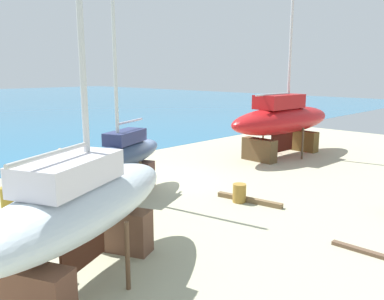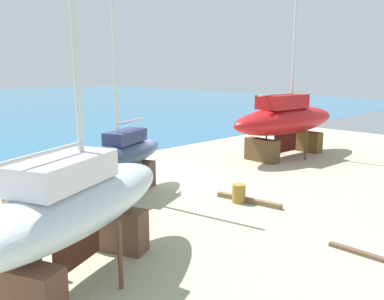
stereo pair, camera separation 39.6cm
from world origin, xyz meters
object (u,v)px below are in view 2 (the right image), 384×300
(sailboat_far_slipway, at_px, (123,157))
(worker, at_px, (63,164))
(barrel_rust_near, at_px, (10,197))
(sailboat_mid_port, at_px, (286,120))
(barrel_tar_black, at_px, (46,201))
(barrel_rust_mid, at_px, (239,193))
(sailboat_small_center, at_px, (74,206))

(sailboat_far_slipway, bearing_deg, worker, -97.83)
(worker, bearing_deg, barrel_rust_near, 70.06)
(sailboat_mid_port, xyz_separation_m, barrel_tar_black, (-15.58, 0.78, -1.95))
(barrel_rust_mid, bearing_deg, barrel_rust_near, 139.96)
(sailboat_small_center, height_order, barrel_rust_mid, sailboat_small_center)
(worker, distance_m, barrel_tar_black, 4.14)
(sailboat_far_slipway, bearing_deg, barrel_rust_mid, 100.55)
(barrel_rust_near, height_order, barrel_rust_mid, barrel_rust_near)
(sailboat_mid_port, height_order, barrel_rust_near, sailboat_mid_port)
(sailboat_far_slipway, relative_size, sailboat_small_center, 0.83)
(barrel_tar_black, bearing_deg, sailboat_small_center, -106.70)
(worker, xyz_separation_m, barrel_rust_mid, (3.84, -7.94, -0.53))
(barrel_rust_near, relative_size, barrel_rust_mid, 1.17)
(sailboat_mid_port, distance_m, barrel_rust_mid, 10.30)
(barrel_tar_black, height_order, barrel_rust_mid, barrel_tar_black)
(sailboat_mid_port, relative_size, sailboat_small_center, 1.39)
(sailboat_mid_port, height_order, worker, sailboat_mid_port)
(sailboat_small_center, xyz_separation_m, barrel_rust_mid, (7.90, 1.01, -1.63))
(sailboat_far_slipway, height_order, barrel_tar_black, sailboat_far_slipway)
(sailboat_mid_port, bearing_deg, worker, 165.45)
(worker, bearing_deg, sailboat_mid_port, -158.54)
(sailboat_small_center, xyz_separation_m, barrel_rust_near, (0.80, 6.97, -1.56))
(sailboat_mid_port, xyz_separation_m, barrel_rust_near, (-16.46, 2.16, -1.90))
(sailboat_mid_port, bearing_deg, sailboat_far_slipway, -179.25)
(sailboat_small_center, height_order, barrel_rust_near, sailboat_small_center)
(sailboat_mid_port, bearing_deg, sailboat_small_center, -161.58)
(sailboat_small_center, distance_m, worker, 9.89)
(sailboat_mid_port, bearing_deg, barrel_rust_near, 175.36)
(barrel_rust_near, bearing_deg, barrel_tar_black, -57.52)
(sailboat_far_slipway, height_order, sailboat_mid_port, sailboat_mid_port)
(worker, height_order, barrel_rust_mid, worker)
(worker, relative_size, barrel_rust_mid, 2.26)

